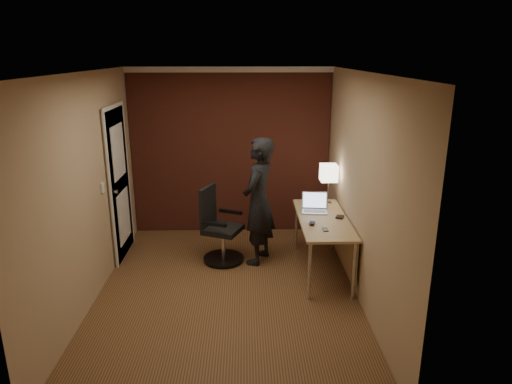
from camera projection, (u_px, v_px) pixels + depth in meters
room at (210, 150)px, 6.44m from camera, size 4.00×4.00×4.00m
desk at (328, 227)px, 5.69m from camera, size 0.60×1.50×0.73m
desk_lamp at (329, 173)px, 6.08m from camera, size 0.22×0.22×0.54m
laptop at (315, 206)px, 5.89m from camera, size 0.36×0.29×0.23m
mouse at (312, 224)px, 5.41m from camera, size 0.09×0.11×0.03m
phone at (325, 230)px, 5.26m from camera, size 0.06×0.12×0.01m
wallet at (340, 217)px, 5.65m from camera, size 0.13×0.14×0.02m
office_chair at (219, 230)px, 6.05m from camera, size 0.59×0.64×1.00m
person at (259, 201)px, 5.92m from camera, size 0.61×0.72×1.68m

